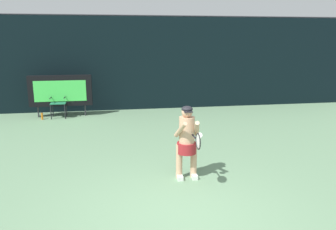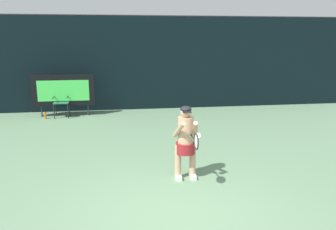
# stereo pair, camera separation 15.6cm
# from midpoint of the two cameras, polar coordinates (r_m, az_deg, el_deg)

# --- Properties ---
(ground) EXTENTS (18.00, 22.00, 0.03)m
(ground) POSITION_cam_midpoint_polar(r_m,az_deg,el_deg) (5.44, 1.60, -18.03)
(ground) COLOR slate
(backdrop_screen) EXTENTS (18.00, 0.12, 3.66)m
(backdrop_screen) POSITION_cam_midpoint_polar(r_m,az_deg,el_deg) (13.32, -5.68, 8.68)
(backdrop_screen) COLOR black
(backdrop_screen) RESTS_ON ground
(scoreboard) EXTENTS (2.20, 0.21, 1.50)m
(scoreboard) POSITION_cam_midpoint_polar(r_m,az_deg,el_deg) (12.67, -18.16, 3.95)
(scoreboard) COLOR black
(scoreboard) RESTS_ON ground
(umpire_chair) EXTENTS (0.52, 0.44, 1.08)m
(umpire_chair) POSITION_cam_midpoint_polar(r_m,az_deg,el_deg) (12.61, -18.50, 2.37)
(umpire_chair) COLOR black
(umpire_chair) RESTS_ON ground
(water_bottle) EXTENTS (0.07, 0.07, 0.27)m
(water_bottle) POSITION_cam_midpoint_polar(r_m,az_deg,el_deg) (12.55, -20.97, -0.18)
(water_bottle) COLOR orange
(water_bottle) RESTS_ON ground
(tennis_player) EXTENTS (0.52, 0.59, 1.50)m
(tennis_player) POSITION_cam_midpoint_polar(r_m,az_deg,el_deg) (6.70, 2.56, -4.15)
(tennis_player) COLOR white
(tennis_player) RESTS_ON ground
(tennis_racket) EXTENTS (0.03, 0.60, 0.31)m
(tennis_racket) POSITION_cam_midpoint_polar(r_m,az_deg,el_deg) (6.15, 4.38, -4.43)
(tennis_racket) COLOR black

